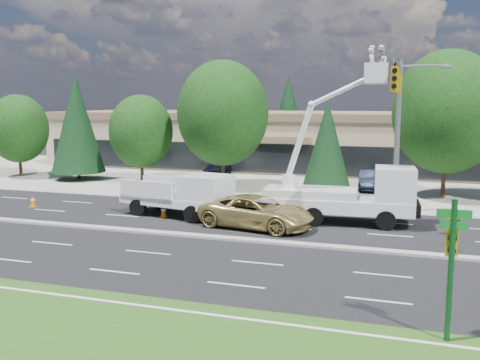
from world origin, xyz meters
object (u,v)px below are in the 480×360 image
(utility_pickup, at_px, (183,199))
(bucket_truck, at_px, (349,187))
(street_sign_pole, at_px, (451,255))
(minivan, at_px, (257,212))
(signal_mast, at_px, (398,111))

(utility_pickup, xyz_separation_m, bucket_truck, (9.22, 1.17, 0.98))
(street_sign_pole, distance_m, bucket_truck, 14.34)
(bucket_truck, relative_size, minivan, 1.56)
(signal_mast, distance_m, utility_pickup, 12.93)
(signal_mast, xyz_separation_m, street_sign_pole, (1.97, -15.45, -3.61))
(signal_mast, xyz_separation_m, minivan, (-6.79, -4.24, -5.22))
(street_sign_pole, xyz_separation_m, utility_pickup, (-13.52, 12.51, -1.41))
(street_sign_pole, relative_size, minivan, 0.66)
(street_sign_pole, height_order, minivan, street_sign_pole)
(minivan, bearing_deg, street_sign_pole, -131.52)
(street_sign_pole, bearing_deg, minivan, 128.03)
(street_sign_pole, xyz_separation_m, minivan, (-8.76, 11.20, -1.60))
(bucket_truck, bearing_deg, street_sign_pole, -76.20)
(signal_mast, xyz_separation_m, bucket_truck, (-2.33, -1.77, -4.05))
(street_sign_pole, relative_size, utility_pickup, 0.58)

